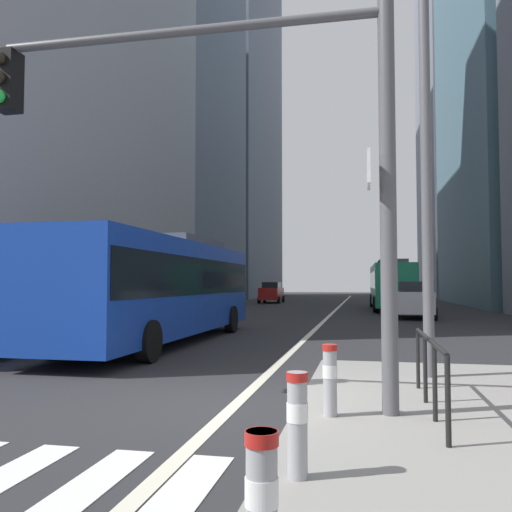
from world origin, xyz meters
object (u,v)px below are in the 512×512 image
city_bus_red_receding (391,283)px  street_lamp_post (425,101)px  bollard_front (262,502)px  city_bus_blue_oncoming (163,284)px  bollard_left (297,419)px  traffic_signal_gantry (241,125)px  car_oncoming_mid (272,292)px  bollard_right (330,376)px  car_receding_near (413,300)px

city_bus_red_receding → street_lamp_post: bearing=-91.4°
bollard_front → street_lamp_post: bearing=76.6°
city_bus_blue_oncoming → bollard_left: size_ratio=13.07×
traffic_signal_gantry → bollard_front: 5.58m
bollard_front → bollard_left: (-0.02, 1.75, 0.02)m
city_bus_red_receding → bollard_front: 35.36m
city_bus_blue_oncoming → city_bus_red_receding: size_ratio=1.03×
bollard_front → bollard_left: 1.75m
bollard_left → city_bus_blue_oncoming: bearing=117.0°
traffic_signal_gantry → bollard_front: size_ratio=6.86×
traffic_signal_gantry → bollard_left: traffic_signal_gantry is taller
street_lamp_post → bollard_front: bearing=-103.4°
street_lamp_post → bollard_left: (-1.75, -5.50, -4.62)m
city_bus_blue_oncoming → car_oncoming_mid: (-2.40, 33.48, -0.85)m
street_lamp_post → bollard_front: (-1.73, -7.25, -4.64)m
city_bus_blue_oncoming → bollard_right: bearing=-56.6°
car_receding_near → bollard_front: bearing=-96.8°
city_bus_blue_oncoming → street_lamp_post: bearing=-36.5°
bollard_left → bollard_front: bearing=-89.5°
traffic_signal_gantry → bollard_right: size_ratio=6.59×
city_bus_red_receding → traffic_signal_gantry: bearing=-96.5°
city_bus_blue_oncoming → car_receding_near: (8.67, 13.42, -0.85)m
bollard_front → bollard_left: bearing=90.5°
city_bus_red_receding → car_receding_near: city_bus_red_receding is taller
city_bus_red_receding → car_oncoming_mid: bearing=133.6°
bollard_right → car_receding_near: bearing=82.3°
car_oncoming_mid → bollard_right: size_ratio=4.69×
car_receding_near → street_lamp_post: bearing=-94.2°
traffic_signal_gantry → bollard_front: traffic_signal_gantry is taller
bollard_front → car_receding_near: bearing=83.2°
car_oncoming_mid → street_lamp_post: size_ratio=0.54×
city_bus_blue_oncoming → street_lamp_post: street_lamp_post is taller
street_lamp_post → bollard_left: bearing=-107.6°
traffic_signal_gantry → bollard_right: traffic_signal_gantry is taller
car_receding_near → bollard_left: car_receding_near is taller
street_lamp_post → bollard_left: size_ratio=8.64×
bollard_front → bollard_left: bollard_left is taller
car_oncoming_mid → car_receding_near: size_ratio=1.00×
city_bus_red_receding → bollard_right: 31.36m
street_lamp_post → car_oncoming_mid: bearing=104.0°
city_bus_blue_oncoming → bollard_left: (5.55, -10.90, -1.17)m
city_bus_blue_oncoming → car_receding_near: bearing=57.1°
city_bus_blue_oncoming → city_bus_red_receding: same height
car_receding_near → car_oncoming_mid: bearing=118.9°
street_lamp_post → traffic_signal_gantry: bearing=-133.3°
traffic_signal_gantry → bollard_right: bearing=-10.2°
traffic_signal_gantry → street_lamp_post: size_ratio=0.76×
car_receding_near → city_bus_blue_oncoming: bearing=-122.9°
city_bus_blue_oncoming → bollard_left: city_bus_blue_oncoming is taller
bollard_left → car_oncoming_mid: bearing=100.2°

